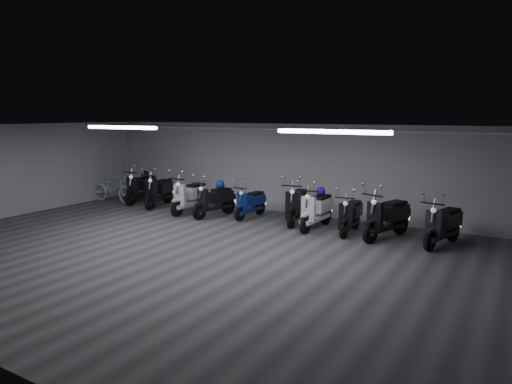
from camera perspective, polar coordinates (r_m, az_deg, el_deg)
The scene contains 21 objects.
floor at distance 10.73m, azimuth -8.33°, elevation -7.34°, with size 14.00×10.00×0.01m, color #3A3A3C.
ceiling at distance 10.27m, azimuth -8.71°, elevation 7.83°, with size 14.00×10.00×0.01m, color gray.
back_wall at distance 14.59m, azimuth 3.98°, elevation 2.86°, with size 14.00×0.01×2.80m, color #A3A3A6.
left_wall at distance 15.76m, azimuth -28.71°, elevation 2.21°, with size 0.01×10.00×2.80m, color #A3A3A6.
fluor_strip_left at distance 13.06m, azimuth -16.20°, elevation 7.62°, with size 2.40×0.18×0.08m, color white.
fluor_strip_right at distance 9.62m, azimuth 9.35°, elevation 7.31°, with size 2.40×0.18×0.08m, color white.
conduit at distance 14.43m, azimuth 3.88°, elevation 7.65°, with size 0.05×0.05×13.60m, color white.
scooter_0 at distance 16.80m, azimuth -13.94°, elevation 1.13°, with size 0.64×1.92×1.43m, color black, non-canonical shape.
scooter_1 at distance 15.95m, azimuth -11.86°, elevation 0.72°, with size 0.63×1.88×1.40m, color black, non-canonical shape.
scooter_2 at distance 14.73m, azimuth -8.15°, elevation 0.18°, with size 0.64×1.93×1.44m, color silver, non-canonical shape.
scooter_3 at distance 14.11m, azimuth -5.17°, elevation -0.36°, with size 0.60×1.81×1.35m, color black, non-canonical shape.
scooter_4 at distance 13.92m, azimuth -0.71°, elevation -0.75°, with size 0.54×1.62×1.21m, color navy, non-canonical shape.
scooter_5 at distance 13.29m, azimuth 5.09°, elevation -0.75°, with size 0.65×1.95×1.45m, color black, non-canonical shape.
scooter_6 at distance 12.67m, azimuth 7.43°, elevation -1.39°, with size 0.63×1.90×1.41m, color white, non-canonical shape.
scooter_7 at distance 12.35m, azimuth 11.54°, elevation -2.10°, with size 0.57×1.72×1.28m, color black, non-canonical shape.
scooter_8 at distance 12.00m, azimuth 15.78°, elevation -2.15°, with size 0.66×1.98×1.47m, color black, non-canonical shape.
scooter_9 at distance 11.77m, azimuth 22.00°, elevation -2.96°, with size 0.61×1.84×1.37m, color black, non-canonical shape.
bicycle at distance 17.13m, azimuth -17.21°, elevation 0.82°, with size 0.68×1.92×1.24m, color white.
helmet_0 at distance 12.85m, azimuth 7.97°, elevation 0.08°, with size 0.25×0.25×0.25m, color #220C86.
helmet_1 at distance 16.98m, azimuth -13.45°, elevation 2.20°, with size 0.23×0.23×0.23m, color black.
helmet_2 at distance 14.23m, azimuth -4.45°, elevation 0.94°, with size 0.27×0.27×0.27m, color #0E319D.
Camera 1 is at (6.50, -7.95, 3.10)m, focal length 32.58 mm.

